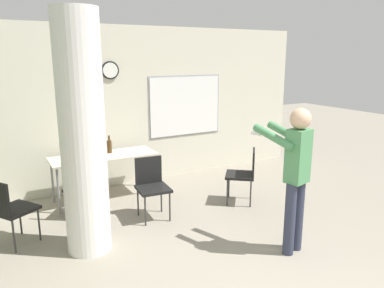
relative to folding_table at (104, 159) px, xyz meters
name	(u,v)px	position (x,y,z in m)	size (l,w,h in m)	color
wall_back	(109,108)	(0.30, 0.60, 0.72)	(8.00, 0.15, 2.80)	beige
support_pillar	(83,136)	(-0.65, -1.51, 0.72)	(0.52, 0.52, 2.80)	white
folding_table	(104,159)	(0.00, 0.00, 0.00)	(1.67, 0.63, 0.73)	beige
bottle_on_table	(109,146)	(0.14, 0.12, 0.16)	(0.08, 0.08, 0.29)	#4C3319
waste_bin	(99,203)	(-0.25, -0.52, -0.52)	(0.30, 0.30, 0.32)	#B2B2B7
chair_table_front	(152,183)	(0.38, -1.03, -0.17)	(0.48, 0.48, 0.87)	black
chair_near_pillar	(9,207)	(-1.46, -0.97, -0.17)	(0.61, 0.61, 0.87)	black
chair_mid_room	(245,172)	(1.88, -1.25, -0.17)	(0.62, 0.62, 0.87)	black
chair_table_left	(81,184)	(-0.52, -0.57, -0.17)	(0.61, 0.61, 0.87)	black
person_playing_side	(295,170)	(1.44, -2.74, 0.34)	(0.49, 0.68, 1.73)	#2D3347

